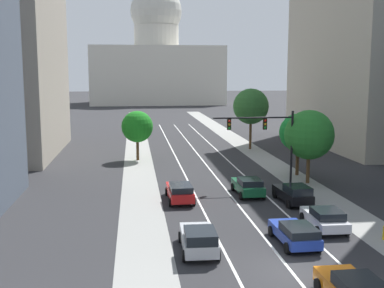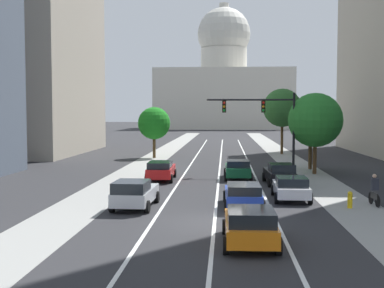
{
  "view_description": "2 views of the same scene",
  "coord_description": "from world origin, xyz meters",
  "px_view_note": "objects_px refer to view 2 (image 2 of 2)",
  "views": [
    {
      "loc": [
        -7.75,
        -22.11,
        9.9
      ],
      "look_at": [
        -2.81,
        18.39,
        3.85
      ],
      "focal_mm": 45.16,
      "sensor_mm": 36.0,
      "label": 1
    },
    {
      "loc": [
        0.46,
        -22.9,
        5.05
      ],
      "look_at": [
        -2.47,
        22.03,
        2.23
      ],
      "focal_mm": 47.44,
      "sensor_mm": 36.0,
      "label": 2
    }
  ],
  "objects_px": {
    "traffic_signal_mast": "(266,117)",
    "street_tree_mid_left": "(154,123)",
    "car_green": "(238,169)",
    "street_tree_far_right": "(315,120)",
    "capitol_building": "(224,86)",
    "street_tree_mid_right": "(311,122)",
    "car_red": "(161,170)",
    "car_white": "(291,187)",
    "car_silver": "(134,193)",
    "fire_hydrant": "(350,200)",
    "street_tree_near_right": "(282,108)",
    "car_blue": "(243,194)",
    "car_black": "(280,173)",
    "car_orange": "(250,225)",
    "cyclist": "(375,190)"
  },
  "relations": [
    {
      "from": "traffic_signal_mast",
      "to": "street_tree_mid_left",
      "type": "bearing_deg",
      "value": 128.11
    },
    {
      "from": "car_green",
      "to": "street_tree_far_right",
      "type": "xyz_separation_m",
      "value": [
        6.37,
        3.62,
        3.63
      ]
    },
    {
      "from": "capitol_building",
      "to": "street_tree_far_right",
      "type": "bearing_deg",
      "value": -86.16
    },
    {
      "from": "street_tree_mid_right",
      "to": "car_green",
      "type": "bearing_deg",
      "value": -132.85
    },
    {
      "from": "car_red",
      "to": "car_white",
      "type": "relative_size",
      "value": 1.09
    },
    {
      "from": "car_silver",
      "to": "traffic_signal_mast",
      "type": "height_order",
      "value": "traffic_signal_mast"
    },
    {
      "from": "fire_hydrant",
      "to": "street_tree_near_right",
      "type": "relative_size",
      "value": 0.12
    },
    {
      "from": "car_blue",
      "to": "car_black",
      "type": "xyz_separation_m",
      "value": [
        2.85,
        8.73,
        0.07
      ]
    },
    {
      "from": "car_orange",
      "to": "car_silver",
      "type": "xyz_separation_m",
      "value": [
        -5.7,
        7.09,
        0.02
      ]
    },
    {
      "from": "traffic_signal_mast",
      "to": "street_tree_near_right",
      "type": "xyz_separation_m",
      "value": [
        3.54,
        20.44,
        0.88
      ]
    },
    {
      "from": "car_green",
      "to": "street_tree_near_right",
      "type": "distance_m",
      "value": 24.6
    },
    {
      "from": "street_tree_far_right",
      "to": "street_tree_mid_right",
      "type": "relative_size",
      "value": 1.1
    },
    {
      "from": "cyclist",
      "to": "street_tree_mid_left",
      "type": "height_order",
      "value": "street_tree_mid_left"
    },
    {
      "from": "capitol_building",
      "to": "street_tree_near_right",
      "type": "relative_size",
      "value": 5.21
    },
    {
      "from": "car_red",
      "to": "car_black",
      "type": "bearing_deg",
      "value": -102.34
    },
    {
      "from": "car_blue",
      "to": "car_orange",
      "type": "bearing_deg",
      "value": 178.87
    },
    {
      "from": "car_silver",
      "to": "car_red",
      "type": "relative_size",
      "value": 0.93
    },
    {
      "from": "capitol_building",
      "to": "car_green",
      "type": "bearing_deg",
      "value": -89.32
    },
    {
      "from": "car_white",
      "to": "traffic_signal_mast",
      "type": "xyz_separation_m",
      "value": [
        -0.47,
        11.94,
        3.96
      ]
    },
    {
      "from": "car_blue",
      "to": "street_tree_mid_left",
      "type": "distance_m",
      "value": 30.19
    },
    {
      "from": "traffic_signal_mast",
      "to": "car_red",
      "type": "bearing_deg",
      "value": -153.04
    },
    {
      "from": "car_green",
      "to": "car_orange",
      "type": "bearing_deg",
      "value": 179.09
    },
    {
      "from": "capitol_building",
      "to": "car_white",
      "type": "xyz_separation_m",
      "value": [
        4.26,
        -128.75,
        -12.56
      ]
    },
    {
      "from": "car_black",
      "to": "street_tree_mid_right",
      "type": "bearing_deg",
      "value": -23.29
    },
    {
      "from": "car_silver",
      "to": "car_blue",
      "type": "bearing_deg",
      "value": -83.09
    },
    {
      "from": "car_red",
      "to": "street_tree_mid_left",
      "type": "xyz_separation_m",
      "value": [
        -3.07,
        18.29,
        3.06
      ]
    },
    {
      "from": "car_red",
      "to": "street_tree_far_right",
      "type": "height_order",
      "value": "street_tree_far_right"
    },
    {
      "from": "car_blue",
      "to": "traffic_signal_mast",
      "type": "height_order",
      "value": "traffic_signal_mast"
    },
    {
      "from": "street_tree_far_right",
      "to": "car_blue",
      "type": "bearing_deg",
      "value": -112.75
    },
    {
      "from": "car_blue",
      "to": "cyclist",
      "type": "xyz_separation_m",
      "value": [
        7.1,
        1.03,
        0.13
      ]
    },
    {
      "from": "traffic_signal_mast",
      "to": "street_tree_mid_right",
      "type": "distance_m",
      "value": 5.93
    },
    {
      "from": "car_white",
      "to": "fire_hydrant",
      "type": "xyz_separation_m",
      "value": [
        2.77,
        -2.38,
        -0.26
      ]
    },
    {
      "from": "car_red",
      "to": "car_white",
      "type": "xyz_separation_m",
      "value": [
        8.53,
        -7.85,
        -0.05
      ]
    },
    {
      "from": "car_red",
      "to": "street_tree_near_right",
      "type": "xyz_separation_m",
      "value": [
        11.59,
        24.53,
        4.8
      ]
    },
    {
      "from": "cyclist",
      "to": "street_tree_far_right",
      "type": "bearing_deg",
      "value": -0.54
    },
    {
      "from": "car_green",
      "to": "car_silver",
      "type": "height_order",
      "value": "car_silver"
    },
    {
      "from": "cyclist",
      "to": "street_tree_mid_right",
      "type": "bearing_deg",
      "value": -1.79
    },
    {
      "from": "street_tree_mid_left",
      "to": "traffic_signal_mast",
      "type": "bearing_deg",
      "value": -51.89
    },
    {
      "from": "street_tree_far_right",
      "to": "traffic_signal_mast",
      "type": "bearing_deg",
      "value": -170.62
    },
    {
      "from": "capitol_building",
      "to": "street_tree_far_right",
      "type": "distance_m",
      "value": 116.75
    },
    {
      "from": "car_silver",
      "to": "street_tree_far_right",
      "type": "distance_m",
      "value": 20.14
    },
    {
      "from": "car_silver",
      "to": "street_tree_far_right",
      "type": "bearing_deg",
      "value": -35.83
    },
    {
      "from": "car_red",
      "to": "street_tree_mid_right",
      "type": "height_order",
      "value": "street_tree_mid_right"
    },
    {
      "from": "street_tree_mid_right",
      "to": "street_tree_near_right",
      "type": "xyz_separation_m",
      "value": [
        -0.68,
        16.3,
        1.4
      ]
    },
    {
      "from": "street_tree_far_right",
      "to": "street_tree_mid_right",
      "type": "distance_m",
      "value": 3.49
    },
    {
      "from": "street_tree_near_right",
      "to": "car_black",
      "type": "bearing_deg",
      "value": -96.62
    },
    {
      "from": "car_black",
      "to": "fire_hydrant",
      "type": "bearing_deg",
      "value": -164.83
    },
    {
      "from": "car_white",
      "to": "street_tree_mid_right",
      "type": "height_order",
      "value": "street_tree_mid_right"
    },
    {
      "from": "car_blue",
      "to": "car_white",
      "type": "height_order",
      "value": "car_white"
    },
    {
      "from": "car_blue",
      "to": "fire_hydrant",
      "type": "relative_size",
      "value": 4.77
    }
  ]
}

